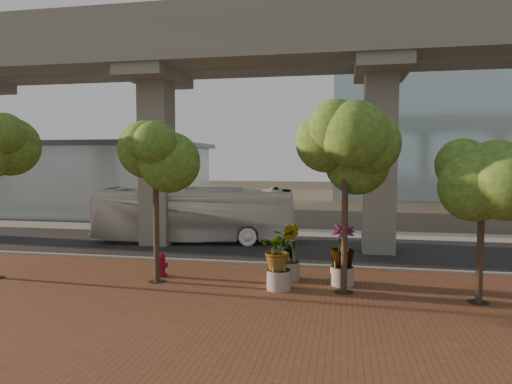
# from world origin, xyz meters

# --- Properties ---
(ground) EXTENTS (160.00, 160.00, 0.00)m
(ground) POSITION_xyz_m (0.00, 0.00, 0.00)
(ground) COLOR #373428
(ground) RESTS_ON ground
(brick_plaza) EXTENTS (70.00, 13.00, 0.06)m
(brick_plaza) POSITION_xyz_m (0.00, -8.00, 0.03)
(brick_plaza) COLOR brown
(brick_plaza) RESTS_ON ground
(asphalt_road) EXTENTS (90.00, 8.00, 0.04)m
(asphalt_road) POSITION_xyz_m (0.00, 2.00, 0.02)
(asphalt_road) COLOR black
(asphalt_road) RESTS_ON ground
(curb_strip) EXTENTS (70.00, 0.25, 0.16)m
(curb_strip) POSITION_xyz_m (0.00, -2.00, 0.08)
(curb_strip) COLOR #9B9890
(curb_strip) RESTS_ON ground
(far_sidewalk) EXTENTS (90.00, 3.00, 0.06)m
(far_sidewalk) POSITION_xyz_m (0.00, 7.50, 0.03)
(far_sidewalk) COLOR #9B9890
(far_sidewalk) RESTS_ON ground
(transit_viaduct) EXTENTS (72.00, 5.60, 12.40)m
(transit_viaduct) POSITION_xyz_m (0.00, 2.00, 7.29)
(transit_viaduct) COLOR gray
(transit_viaduct) RESTS_ON ground
(station_pavilion) EXTENTS (23.00, 13.00, 6.30)m
(station_pavilion) POSITION_xyz_m (-20.00, 16.00, 3.22)
(station_pavilion) COLOR silver
(station_pavilion) RESTS_ON ground
(transit_bus) EXTENTS (11.82, 4.36, 3.22)m
(transit_bus) POSITION_xyz_m (-4.10, 3.06, 1.61)
(transit_bus) COLOR white
(transit_bus) RESTS_ON ground
(fire_hydrant) EXTENTS (0.49, 0.44, 0.98)m
(fire_hydrant) POSITION_xyz_m (-2.96, -4.83, 0.53)
(fire_hydrant) COLOR maroon
(fire_hydrant) RESTS_ON ground
(planter_front) EXTENTS (2.02, 2.02, 2.22)m
(planter_front) POSITION_xyz_m (1.95, -5.76, 1.41)
(planter_front) COLOR #A5A295
(planter_front) RESTS_ON ground
(planter_right) EXTENTS (2.15, 2.15, 2.30)m
(planter_right) POSITION_xyz_m (4.21, -4.73, 1.45)
(planter_right) COLOR #ADA79C
(planter_right) RESTS_ON ground
(planter_left) EXTENTS (2.04, 2.04, 2.24)m
(planter_left) POSITION_xyz_m (2.13, -4.39, 1.42)
(planter_left) COLOR gray
(planter_left) RESTS_ON ground
(street_tree_near_west) EXTENTS (3.51, 3.51, 6.53)m
(street_tree_near_west) POSITION_xyz_m (-2.82, -5.61, 4.97)
(street_tree_near_west) COLOR #4B382A
(street_tree_near_west) RESTS_ON ground
(street_tree_near_east) EXTENTS (3.79, 3.79, 6.84)m
(street_tree_near_east) POSITION_xyz_m (4.28, -5.71, 5.15)
(street_tree_near_east) COLOR #4B382A
(street_tree_near_east) RESTS_ON ground
(street_tree_far_east) EXTENTS (3.48, 3.48, 5.64)m
(street_tree_far_east) POSITION_xyz_m (8.65, -6.04, 4.09)
(street_tree_far_east) COLOR #4B382A
(street_tree_far_east) RESTS_ON ground
(streetlamp_west) EXTENTS (0.45, 1.31, 9.04)m
(streetlamp_west) POSITION_xyz_m (-8.18, 6.06, 5.27)
(streetlamp_west) COLOR #2B2B30
(streetlamp_west) RESTS_ON ground
(streetlamp_east) EXTENTS (0.43, 1.27, 8.76)m
(streetlamp_east) POSITION_xyz_m (6.50, 5.74, 5.11)
(streetlamp_east) COLOR #333238
(streetlamp_east) RESTS_ON ground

